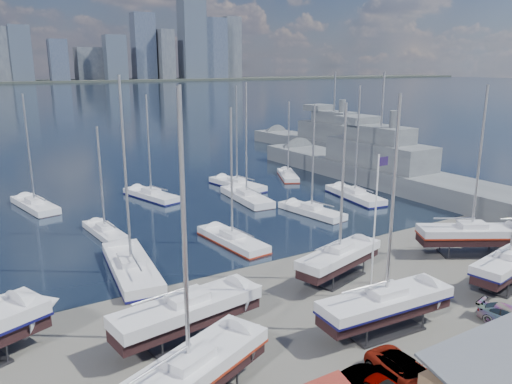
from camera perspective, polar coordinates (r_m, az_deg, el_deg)
ground at (r=39.61m, az=10.11°, el=-12.41°), size 1400.00×1400.00×0.00m
sailboat_cradle_1 at (r=27.72m, az=-7.65°, el=-19.91°), size 10.70×6.75×16.74m
sailboat_cradle_2 at (r=33.76m, az=-7.81°, el=-13.26°), size 10.45×4.15×16.55m
sailboat_cradle_3 at (r=35.51m, az=14.59°, el=-12.22°), size 10.07×3.42×16.01m
sailboat_cradle_4 at (r=42.84m, az=9.50°, el=-7.32°), size 9.38×4.80×14.84m
sailboat_cradle_5 at (r=45.93m, az=26.94°, el=-7.25°), size 9.39×4.07×14.79m
sailboat_cradle_6 at (r=51.79m, az=23.38°, el=-4.45°), size 9.96×7.41×16.02m
sailboat_moored_2 at (r=69.11m, az=-23.93°, el=-1.52°), size 4.68×10.31×15.04m
sailboat_moored_3 at (r=45.34m, az=-14.02°, el=-8.65°), size 4.72×12.16×17.71m
sailboat_moored_4 at (r=55.84m, az=-16.86°, el=-4.44°), size 2.97×8.23×12.18m
sailboat_moored_5 at (r=69.58m, az=-11.87°, el=-0.49°), size 5.19×10.18×14.66m
sailboat_moored_6 at (r=51.01m, az=-2.72°, el=-5.62°), size 3.55×9.85×14.42m
sailboat_moored_7 at (r=66.98m, az=-1.09°, el=-0.73°), size 3.91×11.03×16.33m
sailboat_moored_8 at (r=74.21m, az=-2.17°, el=0.73°), size 4.57×10.77×15.59m
sailboat_moored_9 at (r=61.13m, az=6.37°, el=-2.29°), size 3.94×9.52×13.95m
sailboat_moored_10 at (r=69.25m, az=11.21°, el=-0.52°), size 4.39×10.91×15.85m
sailboat_moored_11 at (r=80.68m, az=3.67°, el=1.81°), size 5.92×8.75×12.81m
naval_ship_east at (r=79.55m, az=13.77°, el=2.25°), size 8.35×50.67×18.56m
naval_ship_west at (r=106.86m, az=8.73°, el=5.48°), size 12.05×45.30×18.03m
car_b at (r=30.20m, az=12.71°, el=-20.26°), size 4.30×2.00×1.37m
car_c at (r=31.39m, az=16.77°, el=-19.06°), size 2.48×5.08×1.39m
car_d at (r=39.91m, az=27.20°, el=-12.60°), size 2.87×4.84×1.31m
flagpole at (r=38.78m, az=13.54°, el=-2.85°), size 1.00×0.12×11.34m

